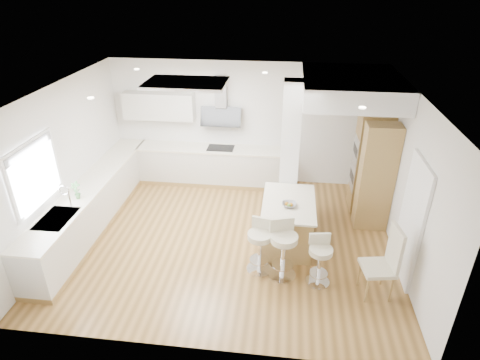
# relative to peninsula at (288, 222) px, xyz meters

# --- Properties ---
(ground) EXTENTS (6.00, 6.00, 0.00)m
(ground) POSITION_rel_peninsula_xyz_m (-1.08, -0.06, -0.43)
(ground) COLOR olive
(ground) RESTS_ON ground
(ceiling) EXTENTS (6.00, 5.00, 0.02)m
(ceiling) POSITION_rel_peninsula_xyz_m (-1.08, -0.06, -0.43)
(ceiling) COLOR white
(ceiling) RESTS_ON ground
(wall_back) EXTENTS (6.00, 0.04, 2.80)m
(wall_back) POSITION_rel_peninsula_xyz_m (-1.08, 2.44, 0.97)
(wall_back) COLOR silver
(wall_back) RESTS_ON ground
(wall_left) EXTENTS (0.04, 5.00, 2.80)m
(wall_left) POSITION_rel_peninsula_xyz_m (-4.08, -0.06, 0.97)
(wall_left) COLOR silver
(wall_left) RESTS_ON ground
(wall_right) EXTENTS (0.04, 5.00, 2.80)m
(wall_right) POSITION_rel_peninsula_xyz_m (1.92, -0.06, 0.97)
(wall_right) COLOR silver
(wall_right) RESTS_ON ground
(skylight) EXTENTS (4.10, 2.10, 0.06)m
(skylight) POSITION_rel_peninsula_xyz_m (-1.87, 0.54, 2.34)
(skylight) COLOR white
(skylight) RESTS_ON ground
(window_left) EXTENTS (0.06, 1.28, 1.07)m
(window_left) POSITION_rel_peninsula_xyz_m (-4.03, -0.96, 1.26)
(window_left) COLOR white
(window_left) RESTS_ON ground
(doorway_right) EXTENTS (0.05, 1.00, 2.10)m
(doorway_right) POSITION_rel_peninsula_xyz_m (1.90, -0.66, 0.57)
(doorway_right) COLOR #403B33
(doorway_right) RESTS_ON ground
(counter_left) EXTENTS (0.63, 4.50, 1.35)m
(counter_left) POSITION_rel_peninsula_xyz_m (-3.78, 0.17, 0.03)
(counter_left) COLOR #A68247
(counter_left) RESTS_ON ground
(counter_back) EXTENTS (3.62, 0.63, 2.50)m
(counter_back) POSITION_rel_peninsula_xyz_m (-1.99, 2.17, 0.26)
(counter_back) COLOR #A68247
(counter_back) RESTS_ON ground
(pillar) EXTENTS (0.35, 0.35, 2.80)m
(pillar) POSITION_rel_peninsula_xyz_m (-0.03, 0.89, 0.97)
(pillar) COLOR white
(pillar) RESTS_ON ground
(soffit) EXTENTS (1.78, 2.20, 0.40)m
(soffit) POSITION_rel_peninsula_xyz_m (1.02, 1.34, 2.17)
(soffit) COLOR white
(soffit) RESTS_ON ground
(oven_column) EXTENTS (0.63, 1.21, 2.10)m
(oven_column) POSITION_rel_peninsula_xyz_m (1.60, 1.17, 0.62)
(oven_column) COLOR #A68247
(oven_column) RESTS_ON ground
(peninsula) EXTENTS (0.94, 1.41, 0.92)m
(peninsula) POSITION_rel_peninsula_xyz_m (0.00, 0.00, 0.00)
(peninsula) COLOR #A68247
(peninsula) RESTS_ON ground
(bar_stool_a) EXTENTS (0.51, 0.51, 0.95)m
(bar_stool_a) POSITION_rel_peninsula_xyz_m (-0.44, -0.84, 0.10)
(bar_stool_a) COLOR white
(bar_stool_a) RESTS_ON ground
(bar_stool_b) EXTENTS (0.57, 0.57, 1.02)m
(bar_stool_b) POSITION_rel_peninsula_xyz_m (-0.06, -0.94, 0.14)
(bar_stool_b) COLOR white
(bar_stool_b) RESTS_ON ground
(bar_stool_c) EXTENTS (0.45, 0.45, 0.86)m
(bar_stool_c) POSITION_rel_peninsula_xyz_m (0.52, -1.04, 0.05)
(bar_stool_c) COLOR white
(bar_stool_c) RESTS_ON ground
(dining_chair) EXTENTS (0.54, 0.54, 1.20)m
(dining_chair) POSITION_rel_peninsula_xyz_m (1.48, -1.18, 0.21)
(dining_chair) COLOR beige
(dining_chair) RESTS_ON ground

